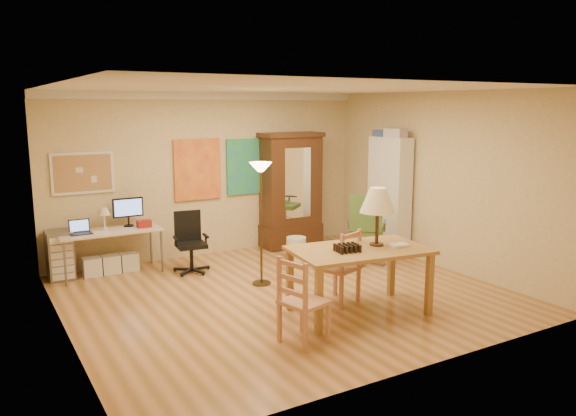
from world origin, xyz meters
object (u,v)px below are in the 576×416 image
dining_table (366,235)px  office_chair_green (366,245)px  bookshelf (389,197)px  computer_desk (112,247)px  office_chair_black (191,256)px  armoire (291,198)px

dining_table → office_chair_green: dining_table is taller
bookshelf → dining_table: bearing=-135.9°
office_chair_green → bookshelf: 1.01m
dining_table → office_chair_green: size_ratio=1.52×
computer_desk → office_chair_green: size_ratio=1.30×
dining_table → office_chair_black: 3.01m
dining_table → office_chair_green: (1.34, 1.68, -0.66)m
office_chair_green → armoire: (-0.46, 1.57, 0.58)m
dining_table → armoire: armoire is taller
armoire → bookshelf: 1.73m
armoire → bookshelf: bearing=-48.3°
dining_table → computer_desk: 3.95m
dining_table → bookshelf: bookshelf is taller
office_chair_black → office_chair_green: bearing=-20.5°
dining_table → computer_desk: bearing=125.8°
office_chair_green → armoire: 1.74m
office_chair_black → bookshelf: size_ratio=0.46×
computer_desk → bookshelf: (4.31, -1.20, 0.58)m
computer_desk → armoire: 3.20m
computer_desk → office_chair_green: 3.92m
office_chair_green → armoire: armoire is taller
computer_desk → office_chair_black: bearing=-26.8°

